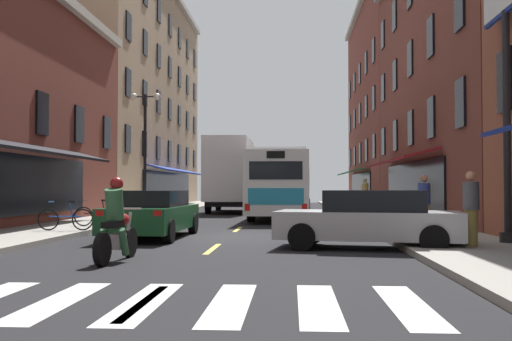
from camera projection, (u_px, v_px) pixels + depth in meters
ground_plane at (228, 238)px, 17.41m from camera, size 34.80×80.00×0.10m
lane_centre_dashes at (228, 237)px, 17.17m from camera, size 0.14×73.90×0.01m
crosswalk_near at (144, 302)px, 7.44m from camera, size 7.10×2.80×0.01m
sidewalk_left at (34, 233)px, 17.77m from camera, size 3.00×80.00×0.14m
sidewalk_right at (431, 235)px, 17.06m from camera, size 3.00×80.00×0.14m
billboard_sign at (506, 24)px, 14.21m from camera, size 0.40×2.84×6.95m
transit_bus at (282, 184)px, 28.70m from camera, size 2.85×12.41×3.08m
box_truck at (231, 175)px, 34.51m from camera, size 2.49×7.92×4.22m
sedan_near at (247, 197)px, 46.56m from camera, size 2.04×4.30×1.44m
sedan_mid at (370, 219)px, 14.00m from camera, size 4.55×2.50×1.39m
sedan_far at (152, 214)px, 16.98m from camera, size 2.05×4.80×1.37m
motorcycle_rider at (116, 226)px, 11.51m from camera, size 0.63×2.07×1.66m
bicycle_near at (66, 219)px, 18.03m from camera, size 1.71×0.48×0.91m
bicycle_mid at (99, 216)px, 20.01m from camera, size 1.71×0.48×0.91m
pedestrian_mid at (471, 208)px, 13.22m from camera, size 0.36×0.36×1.68m
pedestrian_far at (424, 203)px, 17.50m from camera, size 0.36×0.36×1.69m
pedestrian_rear at (365, 195)px, 30.49m from camera, size 0.36×0.36×1.80m
street_lamp_twin at (145, 148)px, 27.23m from camera, size 1.42×0.32×5.70m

